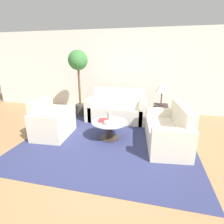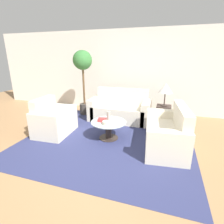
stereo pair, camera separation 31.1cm
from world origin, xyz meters
The scene contains 13 objects.
ground_plane centered at (0.00, 0.00, 0.00)m, with size 14.00×14.00×0.00m, color #9E754C.
wall_back centered at (0.00, 3.04, 1.30)m, with size 10.00×0.06×2.60m.
rug centered at (0.06, 0.74, 0.00)m, with size 3.61×3.39×0.01m.
sofa_main centered at (-0.02, 2.01, 0.29)m, with size 1.71×0.78×0.89m.
armchair centered at (-1.31, 0.60, 0.29)m, with size 0.77×0.99×0.85m.
loveseat centered at (1.34, 0.71, 0.29)m, with size 0.89×1.48×0.87m.
coffee_table centered at (0.06, 0.74, 0.26)m, with size 0.78×0.78×0.40m.
side_table centered at (1.18, 2.00, 0.26)m, with size 0.38×0.38×0.52m.
table_lamp centered at (1.18, 2.00, 0.99)m, with size 0.37×0.37×0.61m.
potted_plant centered at (-1.24, 2.18, 1.43)m, with size 0.57×0.57×1.96m.
vase centered at (0.03, 0.82, 0.51)m, with size 0.08×0.08×0.21m.
bowl centered at (0.06, 0.57, 0.44)m, with size 0.18×0.18×0.07m.
book_stack centered at (-0.09, 0.72, 0.44)m, with size 0.21×0.19×0.07m.
Camera 2 is at (1.23, -2.68, 1.78)m, focal length 28.00 mm.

